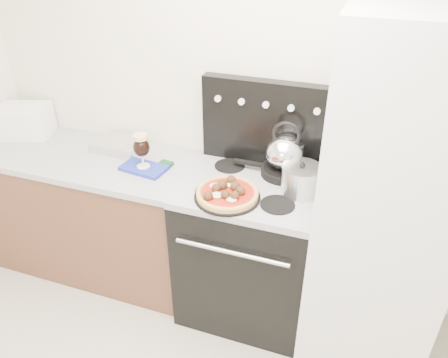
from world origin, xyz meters
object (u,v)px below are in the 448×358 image
at_px(base_cabinet, 96,214).
at_px(skillet, 283,171).
at_px(oven_mitt, 144,168).
at_px(fridge, 386,206).
at_px(toaster_oven, 25,121).
at_px(stock_pot, 301,180).
at_px(pizza_pan, 227,197).
at_px(stove_body, 249,251).
at_px(beer_glass, 142,151).
at_px(pizza, 227,192).
at_px(tea_kettle, 285,149).

relative_size(base_cabinet, skillet, 5.73).
bearing_deg(oven_mitt, fridge, 0.07).
bearing_deg(base_cabinet, fridge, -1.59).
bearing_deg(toaster_oven, base_cabinet, -31.08).
bearing_deg(fridge, base_cabinet, 178.41).
distance_m(base_cabinet, stock_pot, 1.48).
xyz_separation_m(base_cabinet, fridge, (1.80, -0.05, 0.52)).
height_order(fridge, pizza_pan, fridge).
xyz_separation_m(stove_body, pizza_pan, (-0.09, -0.17, 0.49)).
height_order(beer_glass, skillet, beer_glass).
height_order(stove_body, oven_mitt, oven_mitt).
xyz_separation_m(fridge, pizza, (-0.79, -0.14, 0.00)).
distance_m(base_cabinet, tea_kettle, 1.41).
distance_m(oven_mitt, tea_kettle, 0.83).
relative_size(toaster_oven, skillet, 1.28).
bearing_deg(beer_glass, tea_kettle, 13.06).
height_order(base_cabinet, stock_pot, stock_pot).
height_order(stove_body, pizza, pizza).
xyz_separation_m(pizza, skillet, (0.22, 0.33, -0.01)).
distance_m(stove_body, pizza_pan, 0.52).
xyz_separation_m(base_cabinet, skillet, (1.24, 0.13, 0.51)).
distance_m(fridge, skillet, 0.59).
distance_m(base_cabinet, pizza_pan, 1.15).
bearing_deg(beer_glass, skillet, 13.06).
relative_size(oven_mitt, pizza, 0.81).
bearing_deg(stove_body, toaster_oven, 175.01).
relative_size(skillet, tea_kettle, 1.07).
height_order(base_cabinet, tea_kettle, tea_kettle).
relative_size(fridge, oven_mitt, 7.18).
bearing_deg(skillet, pizza, -124.39).
height_order(pizza, skillet, pizza).
distance_m(fridge, pizza, 0.80).
distance_m(oven_mitt, skillet, 0.82).
xyz_separation_m(stove_body, stock_pot, (0.26, 0.01, 0.55)).
height_order(skillet, stock_pot, stock_pot).
height_order(base_cabinet, beer_glass, beer_glass).
bearing_deg(skillet, toaster_oven, -179.53).
relative_size(toaster_oven, oven_mitt, 1.22).
xyz_separation_m(oven_mitt, stock_pot, (0.92, 0.03, 0.08)).
bearing_deg(beer_glass, stove_body, 2.33).
xyz_separation_m(fridge, toaster_oven, (-2.34, 0.17, 0.05)).
relative_size(stove_body, skillet, 3.48).
bearing_deg(skillet, pizza_pan, -124.39).
bearing_deg(fridge, stock_pot, 175.67).
bearing_deg(skillet, oven_mitt, -166.94).
xyz_separation_m(oven_mitt, pizza_pan, (0.57, -0.14, 0.01)).
xyz_separation_m(base_cabinet, pizza, (1.02, -0.19, 0.52)).
relative_size(stove_body, toaster_oven, 2.73).
relative_size(toaster_oven, tea_kettle, 1.36).
bearing_deg(fridge, skillet, 161.98).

